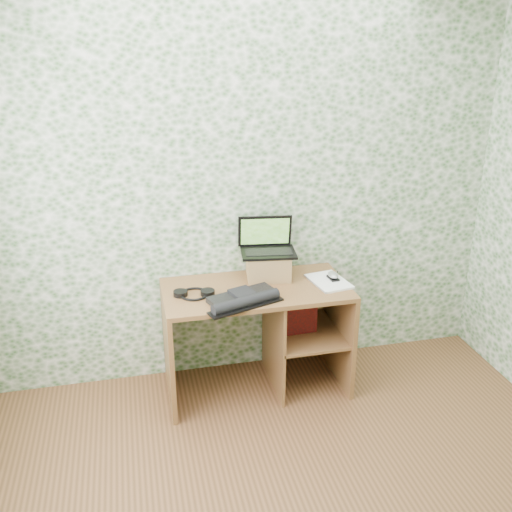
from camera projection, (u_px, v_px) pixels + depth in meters
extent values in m
plane|color=white|center=(246.00, 193.00, 3.75)|extent=(3.50, 0.00, 3.50)
cube|color=brown|center=(256.00, 290.00, 3.68)|extent=(1.20, 0.60, 0.03)
cube|color=brown|center=(168.00, 351.00, 3.70)|extent=(0.03, 0.60, 0.72)
cube|color=brown|center=(338.00, 331.00, 3.95)|extent=(0.03, 0.60, 0.72)
cube|color=brown|center=(273.00, 338.00, 3.85)|extent=(0.02, 0.56, 0.72)
cube|color=brown|center=(306.00, 332.00, 3.89)|extent=(0.46, 0.56, 0.02)
cube|color=brown|center=(295.00, 315.00, 4.16)|extent=(0.48, 0.02, 0.72)
cube|color=olive|center=(268.00, 266.00, 3.80)|extent=(0.31, 0.27, 0.17)
cube|color=black|center=(268.00, 253.00, 3.77)|extent=(0.39, 0.29, 0.02)
cube|color=black|center=(269.00, 252.00, 3.76)|extent=(0.32, 0.17, 0.00)
cube|color=black|center=(265.00, 231.00, 3.81)|extent=(0.36, 0.10, 0.22)
cube|color=#255719|center=(265.00, 232.00, 3.81)|extent=(0.32, 0.08, 0.19)
cube|color=black|center=(242.00, 296.00, 3.52)|extent=(0.46, 0.29, 0.03)
cube|color=black|center=(242.00, 295.00, 3.52)|extent=(0.17, 0.17, 0.05)
cylinder|color=black|center=(246.00, 302.00, 3.42)|extent=(0.45, 0.21, 0.07)
cube|color=black|center=(246.00, 306.00, 3.42)|extent=(0.49, 0.25, 0.01)
torus|color=black|center=(194.00, 294.00, 3.57)|extent=(0.21, 0.21, 0.02)
cylinder|color=black|center=(181.00, 293.00, 3.57)|extent=(0.09, 0.09, 0.03)
cylinder|color=black|center=(208.00, 292.00, 3.58)|extent=(0.09, 0.09, 0.03)
cube|color=white|center=(329.00, 281.00, 3.75)|extent=(0.26, 0.33, 0.01)
ellipsoid|color=#B0B0B2|center=(333.00, 276.00, 3.77)|extent=(0.07, 0.11, 0.04)
cylinder|color=black|center=(337.00, 275.00, 3.82)|extent=(0.06, 0.13, 0.01)
cube|color=maroon|center=(299.00, 313.00, 3.82)|extent=(0.24, 0.09, 0.28)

